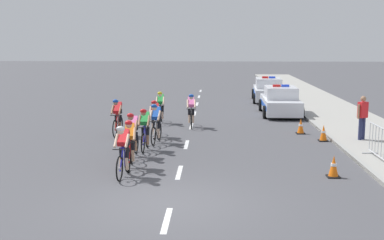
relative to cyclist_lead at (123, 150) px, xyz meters
name	(u,v)px	position (x,y,z in m)	size (l,w,h in m)	color
ground_plane	(171,203)	(1.56, -2.30, -0.79)	(160.00, 160.00, 0.00)	#4C4C51
sidewalk_slab	(339,116)	(8.96, 11.70, -0.73)	(3.70, 60.00, 0.12)	#A3A099
kerb_edge	(304,115)	(7.19, 11.70, -0.72)	(0.16, 60.00, 0.13)	#9E9E99
lane_markings_centre	(193,119)	(1.56, 10.54, -0.78)	(0.14, 29.60, 0.01)	white
cyclist_lead	(123,150)	(0.00, 0.00, 0.00)	(0.43, 1.72, 1.56)	black
cyclist_second	(130,143)	(0.02, 1.00, 0.00)	(0.44, 1.72, 1.56)	black
cyclist_third	(133,134)	(-0.13, 2.47, 0.00)	(0.43, 1.72, 1.56)	black
cyclist_fourth	(145,129)	(0.14, 3.50, 0.00)	(0.42, 1.72, 1.56)	black
cyclist_fifth	(156,123)	(0.39, 4.79, 0.00)	(0.45, 1.72, 1.56)	black
cyclist_sixth	(155,118)	(0.21, 5.96, 0.00)	(0.42, 1.72, 1.56)	black
cyclist_seventh	(117,116)	(-1.36, 6.26, 0.00)	(0.43, 1.72, 1.56)	black
cyclist_eighth	(191,110)	(1.57, 8.31, 0.00)	(0.44, 1.72, 1.56)	black
cyclist_ninth	(160,107)	(0.08, 9.33, 0.00)	(0.42, 1.72, 1.56)	black
police_car_nearest	(280,102)	(6.06, 12.36, -0.11)	(2.05, 4.42, 1.59)	silver
police_car_second	(268,91)	(6.06, 18.22, -0.11)	(2.16, 4.48, 1.59)	silver
crowd_barrier_middle	(381,145)	(7.82, 1.71, -0.14)	(0.53, 2.32, 1.07)	#B7BABF
traffic_cone_near	(323,133)	(6.83, 5.42, -0.48)	(0.36, 0.36, 0.64)	black
traffic_cone_mid	(301,126)	(6.22, 6.94, -0.48)	(0.36, 0.36, 0.64)	black
traffic_cone_far	(334,167)	(6.01, 0.21, -0.48)	(0.36, 0.36, 0.64)	black
spectator_middle	(363,115)	(8.22, 5.19, 0.30)	(0.48, 0.38, 1.68)	#23284C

